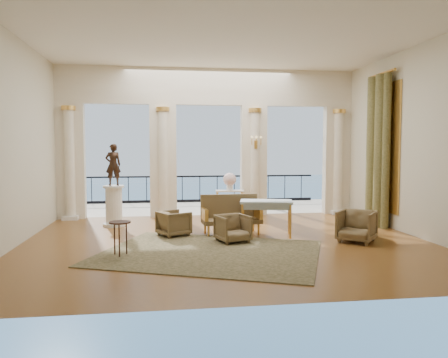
{
  "coord_description": "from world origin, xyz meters",
  "views": [
    {
      "loc": [
        -1.37,
        -9.52,
        2.08
      ],
      "look_at": [
        0.02,
        0.6,
        1.37
      ],
      "focal_mm": 35.0,
      "sensor_mm": 36.0,
      "label": 1
    }
  ],
  "objects": [
    {
      "name": "armchair_d",
      "position": [
        -1.16,
        0.82,
        0.33
      ],
      "size": [
        0.84,
        0.86,
        0.67
      ],
      "primitive_type": "imported",
      "rotation": [
        0.0,
        0.0,
        2.07
      ],
      "color": "#3F361D",
      "rests_on": "ground"
    },
    {
      "name": "urn",
      "position": [
        0.6,
        3.55,
        1.12
      ],
      "size": [
        0.4,
        0.4,
        0.53
      ],
      "color": "white",
      "rests_on": "console_table"
    },
    {
      "name": "room_walls",
      "position": [
        0.0,
        -1.12,
        2.88
      ],
      "size": [
        9.0,
        9.0,
        9.0
      ],
      "color": "beige",
      "rests_on": "ground"
    },
    {
      "name": "curtain",
      "position": [
        4.28,
        1.5,
        2.02
      ],
      "size": [
        0.33,
        1.4,
        4.09
      ],
      "color": "#484721",
      "rests_on": "ground"
    },
    {
      "name": "armchair_b",
      "position": [
        2.87,
        -0.4,
        0.39
      ],
      "size": [
        1.03,
        1.03,
        0.78
      ],
      "primitive_type": "imported",
      "rotation": [
        0.0,
        0.0,
        -0.69
      ],
      "color": "#3F361D",
      "rests_on": "ground"
    },
    {
      "name": "sea",
      "position": [
        0.0,
        60.0,
        -6.0
      ],
      "size": [
        160.0,
        160.0,
        0.0
      ],
      "primitive_type": "plane",
      "color": "navy",
      "rests_on": "ground"
    },
    {
      "name": "palm_tree",
      "position": [
        2.0,
        6.6,
        4.09
      ],
      "size": [
        2.0,
        2.0,
        4.5
      ],
      "color": "#4C3823",
      "rests_on": "terrace"
    },
    {
      "name": "wall_sconce",
      "position": [
        1.4,
        3.51,
        2.23
      ],
      "size": [
        0.3,
        0.11,
        0.33
      ],
      "color": "gold",
      "rests_on": "arcade"
    },
    {
      "name": "floor",
      "position": [
        0.0,
        0.0,
        0.0
      ],
      "size": [
        9.0,
        9.0,
        0.0
      ],
      "primitive_type": "plane",
      "color": "#4A2A13",
      "rests_on": "ground"
    },
    {
      "name": "armchair_c",
      "position": [
        3.18,
        0.17,
        0.32
      ],
      "size": [
        0.7,
        0.73,
        0.64
      ],
      "primitive_type": "imported",
      "rotation": [
        0.0,
        0.0,
        -1.77
      ],
      "color": "#3F361D",
      "rests_on": "ground"
    },
    {
      "name": "side_table",
      "position": [
        -2.23,
        -1.0,
        0.58
      ],
      "size": [
        0.42,
        0.42,
        0.67
      ],
      "color": "black",
      "rests_on": "ground"
    },
    {
      "name": "armchair_a",
      "position": [
        0.13,
        -0.05,
        0.34
      ],
      "size": [
        0.81,
        0.78,
        0.68
      ],
      "primitive_type": "imported",
      "rotation": [
        0.0,
        0.0,
        0.31
      ],
      "color": "#3F361D",
      "rests_on": "ground"
    },
    {
      "name": "settee",
      "position": [
        0.24,
        0.98,
        0.47
      ],
      "size": [
        1.47,
        0.72,
        0.95
      ],
      "rotation": [
        0.0,
        0.0,
        0.08
      ],
      "color": "#3F361D",
      "rests_on": "ground"
    },
    {
      "name": "game_table",
      "position": [
        1.03,
        0.57,
        0.76
      ],
      "size": [
        1.35,
        0.92,
        0.84
      ],
      "rotation": [
        0.0,
        0.0,
        -0.22
      ],
      "color": "#9EB8C7",
      "rests_on": "ground"
    },
    {
      "name": "balustrade",
      "position": [
        0.0,
        7.4,
        0.41
      ],
      "size": [
        9.0,
        0.06,
        1.03
      ],
      "color": "black",
      "rests_on": "terrace"
    },
    {
      "name": "window_frame",
      "position": [
        4.47,
        1.5,
        2.1
      ],
      "size": [
        0.04,
        1.6,
        3.4
      ],
      "primitive_type": "cube",
      "color": "gold",
      "rests_on": "room_walls"
    },
    {
      "name": "pedestal",
      "position": [
        -2.72,
        2.38,
        0.53
      ],
      "size": [
        0.6,
        0.6,
        1.1
      ],
      "color": "silver",
      "rests_on": "ground"
    },
    {
      "name": "rug",
      "position": [
        -0.48,
        -1.01,
        0.01
      ],
      "size": [
        5.14,
        4.62,
        0.02
      ],
      "primitive_type": "cube",
      "rotation": [
        0.0,
        0.0,
        -0.39
      ],
      "color": "#262D15",
      "rests_on": "ground"
    },
    {
      "name": "statue",
      "position": [
        -2.72,
        2.38,
        1.65
      ],
      "size": [
        0.46,
        0.37,
        1.11
      ],
      "primitive_type": "imported",
      "rotation": [
        0.0,
        0.0,
        3.41
      ],
      "color": "black",
      "rests_on": "pedestal"
    },
    {
      "name": "terrace",
      "position": [
        0.0,
        5.8,
        -0.05
      ],
      "size": [
        10.0,
        3.6,
        0.1
      ],
      "primitive_type": "cube",
      "color": "beige",
      "rests_on": "ground"
    },
    {
      "name": "arcade",
      "position": [
        -0.0,
        3.82,
        2.58
      ],
      "size": [
        9.0,
        0.56,
        4.5
      ],
      "color": "beige",
      "rests_on": "ground"
    },
    {
      "name": "console_table",
      "position": [
        0.6,
        3.55,
        0.68
      ],
      "size": [
        0.89,
        0.43,
        0.82
      ],
      "rotation": [
        0.0,
        0.0,
        -0.12
      ],
      "color": "silver",
      "rests_on": "ground"
    }
  ]
}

